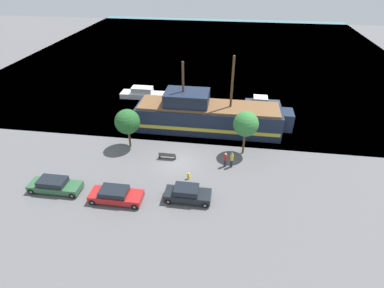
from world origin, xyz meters
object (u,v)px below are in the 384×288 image
object	(u,v)px
parked_car_curb_front	(116,195)
parked_car_curb_rear	(187,194)
pirate_ship	(207,116)
parked_car_curb_mid	(55,185)
pedestrian_walking_far	(232,160)
bench_promenade_east	(167,155)
moored_boat_outer	(145,94)
fire_hydrant	(188,176)
moored_boat_dockside	(262,103)
pedestrian_walking_near	(225,160)

from	to	relation	value
parked_car_curb_front	parked_car_curb_rear	world-z (taller)	parked_car_curb_rear
pirate_ship	parked_car_curb_front	xyz separation A→B (m)	(-6.99, -14.38, -1.29)
parked_car_curb_mid	pedestrian_walking_far	xyz separation A→B (m)	(16.62, 6.17, 0.25)
pirate_ship	bench_promenade_east	bearing A→B (deg)	-117.16
moored_boat_outer	fire_hydrant	size ratio (longest dim) A/B	10.41
moored_boat_dockside	parked_car_curb_mid	bearing A→B (deg)	-133.58
parked_car_curb_front	parked_car_curb_rear	bearing A→B (deg)	8.86
pirate_ship	parked_car_curb_mid	distance (m)	19.23
pirate_ship	fire_hydrant	xyz separation A→B (m)	(-0.87, -10.33, -1.56)
pedestrian_walking_near	pedestrian_walking_far	world-z (taller)	pedestrian_walking_far
parked_car_curb_rear	fire_hydrant	distance (m)	3.08
pedestrian_walking_near	parked_car_curb_mid	bearing A→B (deg)	-158.85
parked_car_curb_front	pedestrian_walking_far	size ratio (longest dim) A/B	2.67
parked_car_curb_rear	bench_promenade_east	world-z (taller)	parked_car_curb_rear
bench_promenade_east	pedestrian_walking_far	xyz separation A→B (m)	(7.07, -0.49, 0.48)
moored_boat_outer	bench_promenade_east	world-z (taller)	moored_boat_outer
parked_car_curb_mid	pedestrian_walking_near	size ratio (longest dim) A/B	2.92
pirate_ship	parked_car_curb_rear	world-z (taller)	pirate_ship
pedestrian_walking_far	moored_boat_outer	bearing A→B (deg)	130.52
pirate_ship	pedestrian_walking_near	world-z (taller)	pirate_ship
moored_boat_outer	pedestrian_walking_near	xyz separation A→B (m)	(13.29, -16.35, 0.24)
pedestrian_walking_near	pedestrian_walking_far	bearing A→B (deg)	0.37
parked_car_curb_rear	pedestrian_walking_near	size ratio (longest dim) A/B	2.49
pedestrian_walking_near	pedestrian_walking_far	size ratio (longest dim) A/B	0.95
parked_car_curb_mid	pedestrian_walking_far	size ratio (longest dim) A/B	2.76
moored_boat_dockside	moored_boat_outer	bearing A→B (deg)	177.39
pedestrian_walking_near	moored_boat_outer	bearing A→B (deg)	129.11
parked_car_curb_front	pedestrian_walking_far	world-z (taller)	pedestrian_walking_far
fire_hydrant	pedestrian_walking_near	bearing A→B (deg)	36.35
moored_boat_outer	pedestrian_walking_near	size ratio (longest dim) A/B	4.66
fire_hydrant	parked_car_curb_front	bearing A→B (deg)	-146.49
pirate_ship	fire_hydrant	bearing A→B (deg)	-94.80
moored_boat_outer	bench_promenade_east	size ratio (longest dim) A/B	4.22
fire_hydrant	parked_car_curb_rear	bearing A→B (deg)	-83.04
moored_boat_dockside	fire_hydrant	bearing A→B (deg)	-114.48
bench_promenade_east	pedestrian_walking_near	size ratio (longest dim) A/B	1.10
pirate_ship	fire_hydrant	distance (m)	10.48
bench_promenade_east	pedestrian_walking_far	bearing A→B (deg)	-3.98
fire_hydrant	pedestrian_walking_near	xyz separation A→B (m)	(3.56, 2.62, 0.46)
moored_boat_dockside	parked_car_curb_front	xyz separation A→B (m)	(-14.39, -22.20, 0.11)
parked_car_curb_front	bench_promenade_east	size ratio (longest dim) A/B	2.56
moored_boat_dockside	parked_car_curb_front	world-z (taller)	moored_boat_dockside
bench_promenade_east	pirate_ship	bearing A→B (deg)	62.84
fire_hydrant	bench_promenade_east	distance (m)	4.21
moored_boat_outer	pedestrian_walking_far	size ratio (longest dim) A/B	4.41
parked_car_curb_mid	bench_promenade_east	size ratio (longest dim) A/B	2.64
parked_car_curb_front	pedestrian_walking_near	world-z (taller)	pedestrian_walking_near
pirate_ship	pedestrian_walking_far	xyz separation A→B (m)	(3.37, -7.71, -1.04)
parked_car_curb_rear	parked_car_curb_mid	bearing A→B (deg)	-177.72
moored_boat_dockside	pedestrian_walking_near	distance (m)	16.23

